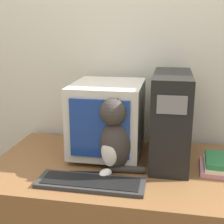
# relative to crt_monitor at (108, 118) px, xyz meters

# --- Properties ---
(wall_back) EXTENTS (7.00, 0.05, 2.50)m
(wall_back) POSITION_rel_crt_monitor_xyz_m (0.09, 0.31, 0.28)
(wall_back) COLOR beige
(wall_back) RESTS_ON ground_plane
(crt_monitor) EXTENTS (0.37, 0.42, 0.40)m
(crt_monitor) POSITION_rel_crt_monitor_xyz_m (0.00, 0.00, 0.00)
(crt_monitor) COLOR beige
(crt_monitor) RESTS_ON desk
(computer_tower) EXTENTS (0.19, 0.46, 0.46)m
(computer_tower) POSITION_rel_crt_monitor_xyz_m (0.33, -0.02, 0.03)
(computer_tower) COLOR black
(computer_tower) RESTS_ON desk
(keyboard) EXTENTS (0.49, 0.16, 0.02)m
(keyboard) POSITION_rel_crt_monitor_xyz_m (-0.01, -0.36, -0.20)
(keyboard) COLOR #2D2D2D
(keyboard) RESTS_ON desk
(cat) EXTENTS (0.25, 0.26, 0.37)m
(cat) POSITION_rel_crt_monitor_xyz_m (0.07, -0.18, -0.04)
(cat) COLOR #38332D
(cat) RESTS_ON desk
(book_stack) EXTENTS (0.18, 0.21, 0.07)m
(book_stack) POSITION_rel_crt_monitor_xyz_m (0.57, -0.11, -0.17)
(book_stack) COLOR pink
(book_stack) RESTS_ON desk
(pen) EXTENTS (0.16, 0.03, 0.01)m
(pen) POSITION_rel_crt_monitor_xyz_m (-0.06, -0.25, -0.20)
(pen) COLOR black
(pen) RESTS_ON desk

